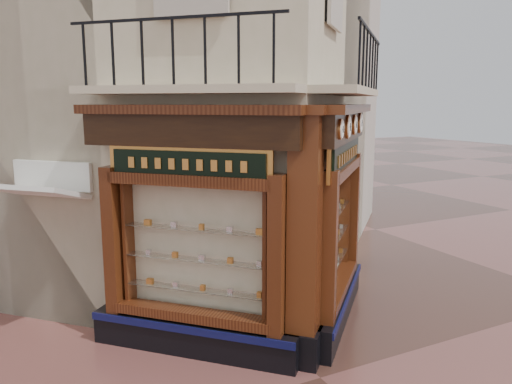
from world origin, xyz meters
TOP-DOWN VIEW (x-y plane):
  - ground at (0.00, 0.00)m, footprint 80.00×80.00m
  - main_building at (0.00, 6.16)m, footprint 11.31×11.31m
  - neighbour_left at (-2.47, 8.63)m, footprint 11.31×11.31m
  - neighbour_right at (2.47, 8.63)m, footprint 11.31×11.31m
  - shopfront_left at (-1.41, 1.57)m, footprint 2.86×2.86m
  - shopfront_right at (1.41, 1.57)m, footprint 2.86×2.86m
  - corner_pilaster at (0.00, 0.50)m, footprint 0.85×0.85m
  - balcony at (0.00, 1.49)m, footprint 5.94×2.97m
  - clock_a at (0.60, 0.49)m, footprint 0.26×0.26m
  - clock_b at (1.16, 1.05)m, footprint 0.31×0.31m
  - clock_c at (1.75, 1.64)m, footprint 0.29×0.29m
  - clock_d at (2.35, 2.25)m, footprint 0.32×0.32m
  - awning at (-3.52, 3.31)m, footprint 1.78×1.78m
  - signboard_left at (-1.46, 1.51)m, footprint 1.94×1.94m
  - signboard_right at (1.46, 1.51)m, footprint 2.25×2.25m

SIDE VIEW (x-z plane):
  - ground at x=0.00m, z-range 0.00..0.00m
  - awning at x=-3.52m, z-range -0.18..0.18m
  - corner_pilaster at x=0.00m, z-range -0.04..3.94m
  - shopfront_left at x=-1.41m, z-range -0.01..3.97m
  - shopfront_right at x=1.41m, z-range -0.01..3.97m
  - signboard_left at x=-1.46m, z-range 2.84..3.36m
  - signboard_right at x=1.46m, z-range 2.80..3.40m
  - clock_d at x=2.35m, z-range 3.42..3.82m
  - clock_c at x=1.75m, z-range 3.44..3.80m
  - clock_b at x=1.16m, z-range 3.42..3.82m
  - clock_a at x=0.60m, z-range 3.46..3.78m
  - balcony at x=0.00m, z-range 3.70..4.73m
  - neighbour_left at x=-2.47m, z-range 0.00..11.00m
  - neighbour_right at x=2.47m, z-range 0.00..11.00m
  - main_building at x=0.00m, z-range 0.00..12.00m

